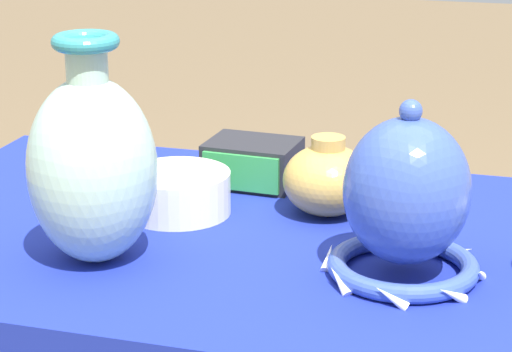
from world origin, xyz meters
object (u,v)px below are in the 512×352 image
Objects in this scene: cup_wide_terracotta at (103,138)px; vase_dome_bell at (406,204)px; pot_squat_ivory at (177,192)px; jar_round_ochre at (327,179)px; vase_tall_bulbous at (92,166)px; mosaic_tile_box at (252,163)px.

vase_dome_bell is at bearing -28.89° from cup_wide_terracotta.
vase_dome_bell is 0.34m from pot_squat_ivory.
jar_round_ochre is (0.19, 0.05, 0.02)m from pot_squat_ivory.
cup_wide_terracotta is at bearing 138.89° from pot_squat_ivory.
pot_squat_ivory is 0.24m from cup_wide_terracotta.
cup_wide_terracotta is (-0.14, 0.33, -0.07)m from vase_tall_bulbous.
vase_dome_bell is at bearing -20.48° from pot_squat_ivory.
mosaic_tile_box is (0.10, 0.32, -0.08)m from vase_tall_bulbous.
vase_tall_bulbous is 2.79× the size of cup_wide_terracotta.
vase_tall_bulbous is at bearing -135.39° from jar_round_ochre.
vase_dome_bell is 0.37m from mosaic_tile_box.
vase_dome_bell reaches higher than pot_squat_ivory.
cup_wide_terracotta is at bearing 151.11° from vase_dome_bell.
vase_tall_bulbous reaches higher than cup_wide_terracotta.
vase_dome_bell is 2.17× the size of cup_wide_terracotta.
pot_squat_ivory is (0.04, 0.17, -0.09)m from vase_tall_bulbous.
jar_round_ochre is at bearing -15.53° from cup_wide_terracotta.
jar_round_ochre is at bearing 126.47° from vase_dome_bell.
vase_dome_bell is 1.48× the size of pot_squat_ivory.
vase_dome_bell is 1.58× the size of mosaic_tile_box.
mosaic_tile_box is at bearing -2.59° from cup_wide_terracotta.
mosaic_tile_box is 0.16m from jar_round_ochre.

